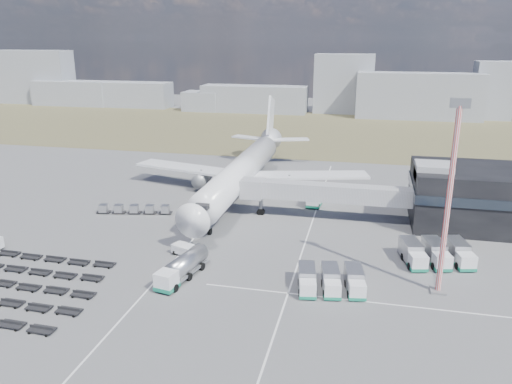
# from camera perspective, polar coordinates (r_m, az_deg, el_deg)

# --- Properties ---
(ground) EXTENTS (420.00, 420.00, 0.00)m
(ground) POSITION_cam_1_polar(r_m,az_deg,el_deg) (76.11, -7.38, -7.30)
(ground) COLOR #565659
(ground) RESTS_ON ground
(grass_strip) EXTENTS (420.00, 90.00, 0.01)m
(grass_strip) POSITION_cam_1_polar(r_m,az_deg,el_deg) (179.31, 4.72, 7.08)
(grass_strip) COLOR brown
(grass_strip) RESTS_ON ground
(lane_markings) EXTENTS (47.12, 110.00, 0.01)m
(lane_markings) POSITION_cam_1_polar(r_m,az_deg,el_deg) (76.19, 0.37, -7.11)
(lane_markings) COLOR silver
(lane_markings) RESTS_ON ground
(terminal) EXTENTS (30.40, 16.40, 11.00)m
(terminal) POSITION_cam_1_polar(r_m,az_deg,el_deg) (95.38, 26.25, -0.52)
(terminal) COLOR black
(terminal) RESTS_ON ground
(jet_bridge) EXTENTS (30.30, 3.80, 7.05)m
(jet_bridge) POSITION_cam_1_polar(r_m,az_deg,el_deg) (89.64, 6.61, 0.01)
(jet_bridge) COLOR #939399
(jet_bridge) RESTS_ON ground
(airliner) EXTENTS (51.59, 64.53, 17.62)m
(airliner) POSITION_cam_1_polar(r_m,az_deg,el_deg) (103.60, -1.40, 2.62)
(airliner) COLOR white
(airliner) RESTS_ON ground
(skyline) EXTENTS (330.03, 22.91, 25.62)m
(skyline) POSITION_cam_1_polar(r_m,az_deg,el_deg) (223.38, 1.49, 11.54)
(skyline) COLOR gray
(skyline) RESTS_ON ground
(fuel_tanker) EXTENTS (4.47, 10.43, 3.27)m
(fuel_tanker) POSITION_cam_1_polar(r_m,az_deg,el_deg) (69.03, -8.43, -8.52)
(fuel_tanker) COLOR white
(fuel_tanker) RESTS_ON ground
(pushback_tug) EXTENTS (4.15, 3.26, 1.60)m
(pushback_tug) POSITION_cam_1_polar(r_m,az_deg,el_deg) (76.42, -8.18, -6.57)
(pushback_tug) COLOR white
(pushback_tug) RESTS_ON ground
(catering_truck) EXTENTS (3.11, 6.43, 2.86)m
(catering_truck) POSITION_cam_1_polar(r_m,az_deg,el_deg) (98.22, 6.82, -0.65)
(catering_truck) COLOR white
(catering_truck) RESTS_ON ground
(service_trucks_near) EXTENTS (9.25, 7.59, 2.53)m
(service_trucks_near) POSITION_cam_1_polar(r_m,az_deg,el_deg) (66.25, 8.55, -9.94)
(service_trucks_near) COLOR white
(service_trucks_near) RESTS_ON ground
(service_trucks_far) EXTENTS (10.55, 8.88, 2.79)m
(service_trucks_far) POSITION_cam_1_polar(r_m,az_deg,el_deg) (77.36, 19.90, -6.60)
(service_trucks_far) COLOR white
(service_trucks_far) RESTS_ON ground
(uld_row) EXTENTS (14.05, 4.02, 1.54)m
(uld_row) POSITION_cam_1_polar(r_m,az_deg,el_deg) (95.49, -13.73, -1.91)
(uld_row) COLOR black
(uld_row) RESTS_ON ground
(baggage_dollies) EXTENTS (24.08, 18.65, 0.72)m
(baggage_dollies) POSITION_cam_1_polar(r_m,az_deg,el_deg) (73.47, -25.93, -9.64)
(baggage_dollies) COLOR black
(baggage_dollies) RESTS_ON ground
(floodlight_mast) EXTENTS (2.35, 1.91, 24.79)m
(floodlight_mast) POSITION_cam_1_polar(r_m,az_deg,el_deg) (65.15, 21.15, -0.91)
(floodlight_mast) COLOR red
(floodlight_mast) RESTS_ON ground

